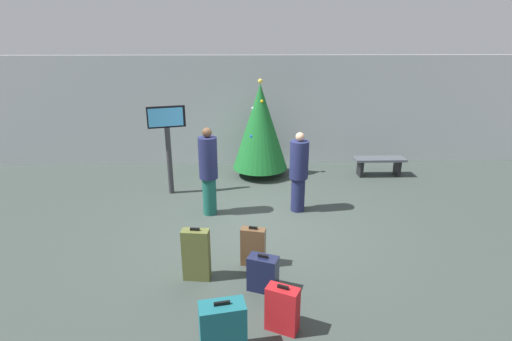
{
  "coord_description": "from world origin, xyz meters",
  "views": [
    {
      "loc": [
        -0.26,
        -6.99,
        3.43
      ],
      "look_at": [
        -0.01,
        0.45,
        0.9
      ],
      "focal_mm": 27.55,
      "sensor_mm": 36.0,
      "label": 1
    }
  ],
  "objects_px": {
    "holiday_tree": "(260,127)",
    "suitcase_4": "(253,247)",
    "traveller_1": "(208,170)",
    "suitcase_1": "(263,273)",
    "traveller_0": "(299,171)",
    "suitcase_2": "(223,329)",
    "suitcase_0": "(196,255)",
    "suitcase_3": "(282,309)",
    "flight_info_kiosk": "(167,135)",
    "waiting_bench": "(379,163)"
  },
  "relations": [
    {
      "from": "traveller_0",
      "to": "suitcase_2",
      "type": "relative_size",
      "value": 2.43
    },
    {
      "from": "holiday_tree",
      "to": "traveller_1",
      "type": "distance_m",
      "value": 2.6
    },
    {
      "from": "waiting_bench",
      "to": "traveller_0",
      "type": "relative_size",
      "value": 0.78
    },
    {
      "from": "holiday_tree",
      "to": "suitcase_0",
      "type": "bearing_deg",
      "value": -103.89
    },
    {
      "from": "traveller_0",
      "to": "suitcase_2",
      "type": "distance_m",
      "value": 4.14
    },
    {
      "from": "flight_info_kiosk",
      "to": "traveller_1",
      "type": "xyz_separation_m",
      "value": [
        0.98,
        -1.16,
        -0.44
      ]
    },
    {
      "from": "holiday_tree",
      "to": "suitcase_2",
      "type": "bearing_deg",
      "value": -96.41
    },
    {
      "from": "flight_info_kiosk",
      "to": "holiday_tree",
      "type": "bearing_deg",
      "value": 28.69
    },
    {
      "from": "suitcase_0",
      "to": "suitcase_3",
      "type": "relative_size",
      "value": 1.33
    },
    {
      "from": "traveller_0",
      "to": "traveller_1",
      "type": "height_order",
      "value": "traveller_1"
    },
    {
      "from": "holiday_tree",
      "to": "suitcase_0",
      "type": "height_order",
      "value": "holiday_tree"
    },
    {
      "from": "traveller_1",
      "to": "suitcase_0",
      "type": "xyz_separation_m",
      "value": [
        -0.01,
        -2.29,
        -0.54
      ]
    },
    {
      "from": "waiting_bench",
      "to": "traveller_0",
      "type": "xyz_separation_m",
      "value": [
        -2.4,
        -2.1,
        0.52
      ]
    },
    {
      "from": "traveller_1",
      "to": "suitcase_1",
      "type": "distance_m",
      "value": 2.85
    },
    {
      "from": "holiday_tree",
      "to": "traveller_1",
      "type": "height_order",
      "value": "holiday_tree"
    },
    {
      "from": "suitcase_2",
      "to": "suitcase_4",
      "type": "bearing_deg",
      "value": 77.91
    },
    {
      "from": "holiday_tree",
      "to": "suitcase_4",
      "type": "xyz_separation_m",
      "value": [
        -0.29,
        -4.26,
        -0.98
      ]
    },
    {
      "from": "suitcase_1",
      "to": "suitcase_2",
      "type": "xyz_separation_m",
      "value": [
        -0.51,
        -1.17,
        0.06
      ]
    },
    {
      "from": "suitcase_4",
      "to": "waiting_bench",
      "type": "bearing_deg",
      "value": 50.73
    },
    {
      "from": "flight_info_kiosk",
      "to": "waiting_bench",
      "type": "distance_m",
      "value": 5.4
    },
    {
      "from": "holiday_tree",
      "to": "suitcase_3",
      "type": "height_order",
      "value": "holiday_tree"
    },
    {
      "from": "flight_info_kiosk",
      "to": "suitcase_2",
      "type": "relative_size",
      "value": 2.95
    },
    {
      "from": "traveller_1",
      "to": "holiday_tree",
      "type": "bearing_deg",
      "value": 64.11
    },
    {
      "from": "traveller_0",
      "to": "suitcase_3",
      "type": "distance_m",
      "value": 3.62
    },
    {
      "from": "traveller_0",
      "to": "suitcase_0",
      "type": "height_order",
      "value": "traveller_0"
    },
    {
      "from": "traveller_0",
      "to": "suitcase_2",
      "type": "bearing_deg",
      "value": -109.52
    },
    {
      "from": "holiday_tree",
      "to": "suitcase_4",
      "type": "distance_m",
      "value": 4.38
    },
    {
      "from": "traveller_1",
      "to": "suitcase_1",
      "type": "xyz_separation_m",
      "value": [
        0.95,
        -2.6,
        -0.68
      ]
    },
    {
      "from": "flight_info_kiosk",
      "to": "traveller_1",
      "type": "height_order",
      "value": "flight_info_kiosk"
    },
    {
      "from": "flight_info_kiosk",
      "to": "suitcase_1",
      "type": "xyz_separation_m",
      "value": [
        1.93,
        -3.77,
        -1.13
      ]
    },
    {
      "from": "traveller_0",
      "to": "suitcase_0",
      "type": "bearing_deg",
      "value": -127.41
    },
    {
      "from": "traveller_0",
      "to": "waiting_bench",
      "type": "bearing_deg",
      "value": 41.15
    },
    {
      "from": "holiday_tree",
      "to": "suitcase_1",
      "type": "distance_m",
      "value": 5.03
    },
    {
      "from": "traveller_1",
      "to": "suitcase_3",
      "type": "relative_size",
      "value": 2.85
    },
    {
      "from": "suitcase_4",
      "to": "traveller_0",
      "type": "bearing_deg",
      "value": 64.33
    },
    {
      "from": "suitcase_1",
      "to": "waiting_bench",
      "type": "bearing_deg",
      "value": 55.76
    },
    {
      "from": "suitcase_0",
      "to": "suitcase_4",
      "type": "xyz_separation_m",
      "value": [
        0.85,
        0.35,
        -0.09
      ]
    },
    {
      "from": "suitcase_2",
      "to": "suitcase_4",
      "type": "height_order",
      "value": "suitcase_2"
    },
    {
      "from": "holiday_tree",
      "to": "suitcase_4",
      "type": "bearing_deg",
      "value": -93.93
    },
    {
      "from": "suitcase_0",
      "to": "suitcase_2",
      "type": "distance_m",
      "value": 1.55
    },
    {
      "from": "flight_info_kiosk",
      "to": "suitcase_1",
      "type": "distance_m",
      "value": 4.38
    },
    {
      "from": "waiting_bench",
      "to": "suitcase_3",
      "type": "xyz_separation_m",
      "value": [
        -3.07,
        -5.62,
        -0.06
      ]
    },
    {
      "from": "flight_info_kiosk",
      "to": "suitcase_4",
      "type": "height_order",
      "value": "flight_info_kiosk"
    },
    {
      "from": "traveller_0",
      "to": "traveller_1",
      "type": "relative_size",
      "value": 0.93
    },
    {
      "from": "suitcase_1",
      "to": "suitcase_2",
      "type": "bearing_deg",
      "value": -113.53
    },
    {
      "from": "traveller_1",
      "to": "suitcase_2",
      "type": "relative_size",
      "value": 2.62
    },
    {
      "from": "traveller_0",
      "to": "suitcase_2",
      "type": "xyz_separation_m",
      "value": [
        -1.37,
        -3.87,
        -0.55
      ]
    },
    {
      "from": "holiday_tree",
      "to": "waiting_bench",
      "type": "bearing_deg",
      "value": -2.22
    },
    {
      "from": "waiting_bench",
      "to": "suitcase_4",
      "type": "xyz_separation_m",
      "value": [
        -3.38,
        -4.14,
        -0.04
      ]
    },
    {
      "from": "traveller_1",
      "to": "suitcase_2",
      "type": "bearing_deg",
      "value": -83.33
    }
  ]
}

